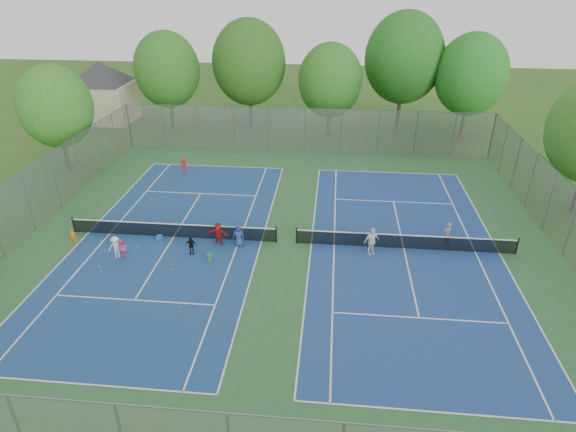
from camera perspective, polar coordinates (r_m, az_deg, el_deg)
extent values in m
plane|color=#30551A|center=(29.15, -0.19, -3.17)|extent=(120.00, 120.00, 0.00)
cube|color=#2B5C30|center=(29.15, -0.19, -3.16)|extent=(32.00, 32.00, 0.01)
cube|color=navy|center=(30.57, -13.37, -2.40)|extent=(10.97, 23.77, 0.01)
cube|color=navy|center=(29.37, 13.55, -3.74)|extent=(10.97, 23.77, 0.01)
cube|color=black|center=(30.36, -13.46, -1.68)|extent=(12.87, 0.10, 0.91)
cube|color=black|center=(29.15, 13.65, -3.00)|extent=(12.87, 0.10, 0.91)
cube|color=gray|center=(43.00, 1.99, 10.04)|extent=(32.00, 0.10, 4.00)
cube|color=gray|center=(33.65, -28.44, 1.51)|extent=(0.10, 32.00, 4.00)
cube|color=gray|center=(31.12, 30.57, -1.03)|extent=(0.10, 32.00, 4.00)
cube|color=#B7A88C|center=(56.26, -20.95, 12.48)|extent=(6.00, 5.00, 4.00)
pyramid|color=#2D2D33|center=(55.45, -21.69, 16.65)|extent=(11.03, 11.03, 2.20)
cylinder|color=#443326|center=(51.49, -13.63, 11.95)|extent=(0.36, 0.36, 3.50)
ellipsoid|color=#29611C|center=(50.59, -14.16, 16.47)|extent=(6.40, 6.40, 7.36)
cylinder|color=#443326|center=(50.40, -4.44, 12.51)|extent=(0.36, 0.36, 3.85)
ellipsoid|color=#295518|center=(49.42, -4.65, 17.69)|extent=(7.20, 7.20, 8.28)
cylinder|color=#443326|center=(47.84, 4.83, 11.24)|extent=(0.36, 0.36, 3.15)
ellipsoid|color=#29641D|center=(46.93, 5.02, 15.73)|extent=(6.00, 6.00, 6.90)
cylinder|color=#443326|center=(51.00, 13.00, 12.28)|extent=(0.36, 0.36, 4.20)
ellipsoid|color=#205D1A|center=(49.99, 13.62, 17.75)|extent=(7.60, 7.60, 8.74)
cylinder|color=#443326|center=(50.32, 20.10, 10.71)|extent=(0.36, 0.36, 3.50)
ellipsoid|color=#21691E|center=(49.38, 20.90, 15.38)|extent=(6.60, 6.60, 7.59)
cylinder|color=#443326|center=(43.16, -24.88, 6.96)|extent=(0.36, 0.36, 3.15)
ellipsoid|color=#2E6C1F|center=(42.18, -25.87, 11.61)|extent=(5.60, 5.60, 6.44)
cube|color=blue|center=(30.47, -14.99, -2.46)|extent=(0.33, 0.33, 0.27)
cube|color=#25883D|center=(27.60, -9.27, -4.92)|extent=(0.30, 0.30, 0.47)
imported|color=orange|center=(31.50, -24.13, -2.25)|extent=(0.44, 0.36, 1.02)
imported|color=pink|center=(28.94, -19.06, -3.72)|extent=(0.72, 0.65, 1.21)
imported|color=silver|center=(29.10, -19.73, -3.49)|extent=(0.98, 0.74, 1.35)
imported|color=black|center=(28.34, -11.43, -3.44)|extent=(0.67, 0.31, 1.12)
imported|color=navy|center=(28.64, -5.89, -2.30)|extent=(0.73, 0.51, 1.42)
imported|color=#A1171A|center=(28.92, -8.27, -2.10)|extent=(1.40, 0.66, 1.45)
imported|color=red|center=(39.81, -12.19, 5.87)|extent=(0.90, 0.68, 1.23)
imported|color=gray|center=(30.00, 18.32, -2.07)|extent=(0.67, 0.60, 1.53)
imported|color=white|center=(28.02, 9.87, -2.98)|extent=(1.07, 0.85, 1.70)
sphere|color=#ACCA2F|center=(24.52, -12.65, -10.51)|extent=(0.07, 0.07, 0.07)
sphere|color=gold|center=(29.96, -17.33, -3.57)|extent=(0.07, 0.07, 0.07)
sphere|color=#D0DF33|center=(27.38, -13.63, -6.20)|extent=(0.07, 0.07, 0.07)
sphere|color=#ACD331|center=(30.14, -17.50, -3.41)|extent=(0.07, 0.07, 0.07)
sphere|color=#ABC32D|center=(26.82, -12.25, -6.79)|extent=(0.07, 0.07, 0.07)
sphere|color=#AAC82E|center=(26.18, -22.71, -9.50)|extent=(0.07, 0.07, 0.07)
sphere|color=#D5EE37|center=(28.84, -21.46, -5.61)|extent=(0.07, 0.07, 0.07)
sphere|color=#D9EF37|center=(28.30, -21.29, -6.24)|extent=(0.07, 0.07, 0.07)
sphere|color=#ACC72E|center=(31.36, -21.29, -2.80)|extent=(0.07, 0.07, 0.07)
sphere|color=#B2C32D|center=(30.24, -20.90, -3.89)|extent=(0.07, 0.07, 0.07)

